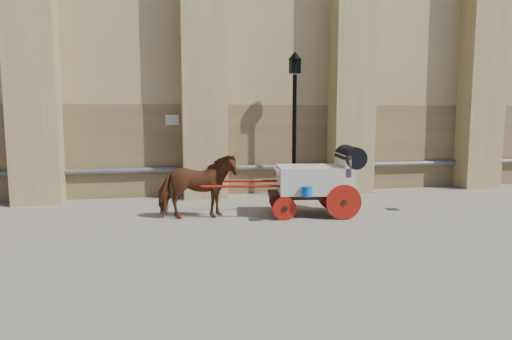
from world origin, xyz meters
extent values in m
plane|color=gray|center=(0.00, 0.00, 0.00)|extent=(90.00, 90.00, 0.00)
cube|color=olive|center=(2.00, 4.15, 1.50)|extent=(44.00, 0.35, 3.00)
cylinder|color=#59595B|center=(2.00, 3.88, 0.90)|extent=(42.00, 0.18, 0.18)
cube|color=beige|center=(-2.00, 3.97, 2.50)|extent=(0.42, 0.04, 0.32)
imported|color=brown|center=(-1.49, 0.59, 0.84)|extent=(0.92, 1.99, 1.67)
cube|color=black|center=(1.49, 0.41, 0.55)|extent=(2.35, 1.35, 0.12)
cube|color=beige|center=(1.59, 0.39, 0.96)|extent=(2.09, 1.55, 0.70)
cube|color=beige|center=(2.33, 0.27, 1.36)|extent=(0.35, 1.27, 0.55)
cube|color=beige|center=(0.74, 0.53, 1.21)|extent=(0.53, 1.15, 0.10)
cylinder|color=black|center=(2.53, 0.24, 1.56)|extent=(0.76, 1.33, 0.56)
cylinder|color=#9D160B|center=(2.13, -0.33, 0.45)|extent=(0.90, 0.21, 0.91)
cylinder|color=#9D160B|center=(2.33, 0.90, 0.45)|extent=(0.90, 0.21, 0.91)
cylinder|color=#9D160B|center=(0.64, -0.08, 0.30)|extent=(0.61, 0.16, 0.60)
cylinder|color=#9D160B|center=(0.84, 1.15, 0.30)|extent=(0.61, 0.16, 0.60)
cylinder|color=#9D160B|center=(-0.23, 0.23, 0.86)|extent=(2.40, 0.46, 0.07)
cylinder|color=#9D160B|center=(-0.08, 1.13, 0.86)|extent=(2.40, 0.46, 0.07)
cylinder|color=blue|center=(1.17, -0.25, 0.76)|extent=(0.26, 0.26, 0.26)
cylinder|color=black|center=(1.85, 3.13, 1.96)|extent=(0.13, 0.13, 3.92)
cone|color=black|center=(1.85, 3.13, 0.20)|extent=(0.39, 0.39, 0.39)
cube|color=black|center=(1.85, 3.13, 4.20)|extent=(0.31, 0.31, 0.46)
cone|color=black|center=(1.85, 3.13, 4.52)|extent=(0.44, 0.44, 0.26)
cube|color=black|center=(-0.07, 0.15, 0.01)|extent=(0.33, 0.33, 0.01)
cube|color=black|center=(3.99, 0.57, 0.01)|extent=(0.36, 0.36, 0.01)
camera|label=1|loc=(-2.43, -11.01, 2.66)|focal=32.00mm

